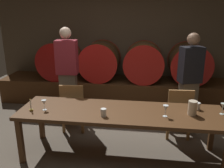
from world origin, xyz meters
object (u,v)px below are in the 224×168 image
at_px(chair_left, 73,105).
at_px(candle_center, 31,107).
at_px(wine_glass_center, 166,109).
at_px(cup_right, 197,106).
at_px(wine_barrel_far_left, 60,60).
at_px(chair_right, 179,110).
at_px(guest_right, 189,80).
at_px(dining_table, 121,115).
at_px(guest_left, 68,75).
at_px(pitcher, 193,108).
at_px(wine_barrel_far_right, 189,63).
at_px(wine_barrel_center_right, 144,62).
at_px(cup_left, 104,112).
at_px(wine_glass_right, 223,106).
at_px(wine_barrel_center_left, 100,61).
at_px(wine_glass_left, 44,103).

height_order(chair_left, candle_center, candle_center).
xyz_separation_m(wine_glass_center, cup_right, (0.47, 0.30, -0.06)).
height_order(wine_barrel_far_left, chair_right, wine_barrel_far_left).
distance_m(wine_barrel_far_left, guest_right, 2.92).
height_order(dining_table, guest_left, guest_left).
distance_m(dining_table, pitcher, 0.98).
distance_m(chair_right, guest_right, 0.67).
relative_size(wine_barrel_far_left, chair_right, 0.97).
bearing_deg(wine_barrel_far_left, cup_right, -35.77).
height_order(wine_barrel_far_right, cup_right, wine_barrel_far_right).
bearing_deg(guest_right, cup_right, 69.38).
xyz_separation_m(wine_barrel_center_right, dining_table, (-0.29, -2.16, -0.30)).
relative_size(wine_barrel_far_left, chair_left, 0.97).
distance_m(wine_barrel_center_right, dining_table, 2.20).
bearing_deg(guest_right, pitcher, 64.57).
height_order(wine_glass_center, cup_left, wine_glass_center).
height_order(guest_right, candle_center, guest_right).
xyz_separation_m(chair_right, wine_glass_right, (0.48, -0.60, 0.35)).
bearing_deg(guest_right, wine_barrel_far_left, -37.86).
relative_size(chair_right, cup_left, 8.15).
height_order(wine_barrel_center_left, cup_left, wine_barrel_center_left).
height_order(wine_barrel_far_right, guest_left, guest_left).
xyz_separation_m(wine_barrel_far_left, wine_barrel_far_right, (2.90, 0.00, 0.00)).
distance_m(dining_table, guest_left, 1.53).
relative_size(wine_barrel_far_left, wine_glass_right, 5.42).
bearing_deg(wine_barrel_far_left, wine_barrel_far_right, 0.00).
distance_m(guest_left, wine_glass_right, 2.66).
relative_size(wine_barrel_center_left, wine_glass_left, 5.76).
height_order(wine_barrel_center_right, chair_left, wine_barrel_center_right).
distance_m(wine_barrel_far_left, wine_glass_right, 3.66).
relative_size(cup_left, cup_right, 1.08).
xyz_separation_m(wine_barrel_far_right, guest_left, (-2.36, -1.11, -0.04)).
relative_size(dining_table, cup_left, 26.75).
height_order(wine_barrel_far_left, wine_barrel_far_right, same).
bearing_deg(wine_barrel_far_left, wine_glass_left, -76.24).
bearing_deg(wine_barrel_center_right, dining_table, -97.64).
bearing_deg(wine_glass_right, wine_barrel_center_left, 134.76).
xyz_separation_m(wine_barrel_far_left, wine_glass_left, (0.55, -2.26, -0.13)).
bearing_deg(candle_center, wine_barrel_far_left, 99.36).
bearing_deg(cup_right, wine_barrel_far_right, 84.56).
relative_size(guest_right, pitcher, 8.66).
xyz_separation_m(wine_barrel_center_left, wine_barrel_far_right, (1.94, 0.00, 0.00)).
xyz_separation_m(chair_right, cup_left, (-1.11, -0.87, 0.29)).
height_order(wine_barrel_center_right, cup_left, wine_barrel_center_right).
bearing_deg(pitcher, chair_left, 160.39).
distance_m(guest_left, pitcher, 2.31).
relative_size(wine_glass_right, cup_left, 1.46).
xyz_separation_m(wine_barrel_center_right, candle_center, (-1.54, -2.32, -0.19)).
bearing_deg(wine_barrel_center_right, chair_left, -128.62).
bearing_deg(wine_glass_center, dining_table, 170.75).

